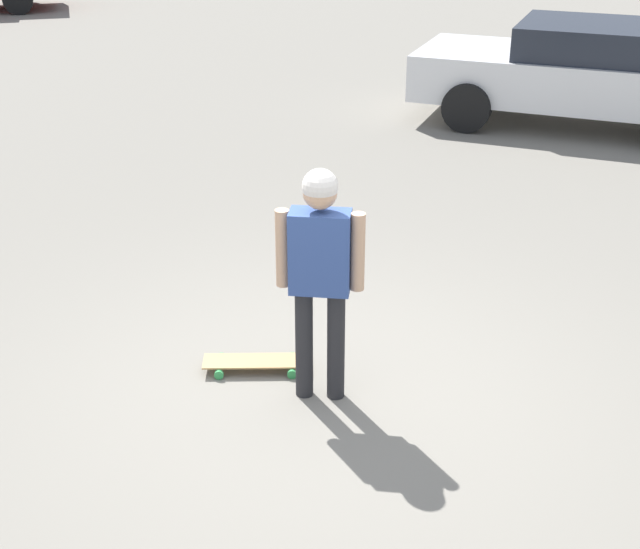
# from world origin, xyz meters

# --- Properties ---
(ground_plane) EXTENTS (220.00, 220.00, 0.00)m
(ground_plane) POSITION_xyz_m (0.00, 0.00, 0.00)
(ground_plane) COLOR gray
(person) EXTENTS (0.23, 0.57, 1.63)m
(person) POSITION_xyz_m (0.00, 0.00, 1.01)
(person) COLOR #262628
(person) RESTS_ON ground_plane
(skateboard) EXTENTS (0.33, 0.78, 0.08)m
(skateboard) POSITION_xyz_m (-0.28, -0.49, 0.06)
(skateboard) COLOR tan
(skateboard) RESTS_ON ground_plane
(car_parked_near) EXTENTS (2.92, 4.77, 1.37)m
(car_parked_near) POSITION_xyz_m (-7.07, 2.87, 0.73)
(car_parked_near) COLOR silver
(car_parked_near) RESTS_ON ground_plane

